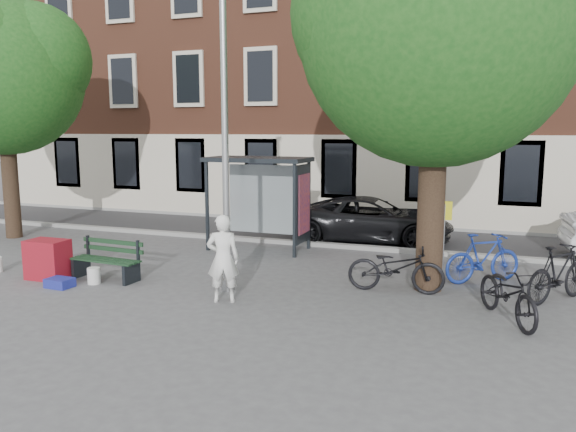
{
  "coord_description": "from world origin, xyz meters",
  "views": [
    {
      "loc": [
        5.21,
        -10.4,
        3.37
      ],
      "look_at": [
        0.77,
        1.63,
        1.4
      ],
      "focal_mm": 35.0,
      "sensor_mm": 36.0,
      "label": 1
    }
  ],
  "objects_px": {
    "bus_shelter": "(272,182)",
    "bike_a": "(396,268)",
    "bike_d": "(559,273)",
    "red_stand": "(48,259)",
    "bench": "(107,262)",
    "car_dark": "(371,219)",
    "bike_c": "(508,293)",
    "painter": "(223,258)",
    "bike_b": "(483,258)",
    "notice_sign": "(444,225)",
    "lamppost": "(225,159)"
  },
  "relations": [
    {
      "from": "bus_shelter",
      "to": "notice_sign",
      "type": "relative_size",
      "value": 1.56
    },
    {
      "from": "bench",
      "to": "car_dark",
      "type": "distance_m",
      "value": 8.0
    },
    {
      "from": "bench",
      "to": "bike_a",
      "type": "distance_m",
      "value": 6.46
    },
    {
      "from": "bus_shelter",
      "to": "bike_d",
      "type": "bearing_deg",
      "value": -19.74
    },
    {
      "from": "bike_c",
      "to": "bus_shelter",
      "type": "bearing_deg",
      "value": 119.03
    },
    {
      "from": "painter",
      "to": "bench",
      "type": "distance_m",
      "value": 3.34
    },
    {
      "from": "bench",
      "to": "bike_a",
      "type": "relative_size",
      "value": 0.86
    },
    {
      "from": "bus_shelter",
      "to": "bike_d",
      "type": "xyz_separation_m",
      "value": [
        7.11,
        -2.55,
        -1.34
      ]
    },
    {
      "from": "bike_c",
      "to": "car_dark",
      "type": "bearing_deg",
      "value": 93.91
    },
    {
      "from": "car_dark",
      "to": "notice_sign",
      "type": "bearing_deg",
      "value": -153.92
    },
    {
      "from": "lamppost",
      "to": "bus_shelter",
      "type": "xyz_separation_m",
      "value": [
        -0.61,
        4.11,
        -0.87
      ]
    },
    {
      "from": "lamppost",
      "to": "painter",
      "type": "xyz_separation_m",
      "value": [
        0.29,
        -0.75,
        -1.91
      ]
    },
    {
      "from": "car_dark",
      "to": "red_stand",
      "type": "xyz_separation_m",
      "value": [
        -6.0,
        -6.89,
        -0.23
      ]
    },
    {
      "from": "bike_a",
      "to": "notice_sign",
      "type": "bearing_deg",
      "value": -42.63
    },
    {
      "from": "bus_shelter",
      "to": "bike_a",
      "type": "xyz_separation_m",
      "value": [
        3.99,
        -3.01,
        -1.39
      ]
    },
    {
      "from": "red_stand",
      "to": "bike_b",
      "type": "bearing_deg",
      "value": 18.29
    },
    {
      "from": "red_stand",
      "to": "lamppost",
      "type": "bearing_deg",
      "value": 7.8
    },
    {
      "from": "lamppost",
      "to": "bench",
      "type": "relative_size",
      "value": 3.53
    },
    {
      "from": "painter",
      "to": "car_dark",
      "type": "relative_size",
      "value": 0.36
    },
    {
      "from": "red_stand",
      "to": "bike_a",
      "type": "bearing_deg",
      "value": 12.37
    },
    {
      "from": "notice_sign",
      "to": "bike_a",
      "type": "bearing_deg",
      "value": -131.55
    },
    {
      "from": "bike_d",
      "to": "painter",
      "type": "bearing_deg",
      "value": 59.14
    },
    {
      "from": "bench",
      "to": "red_stand",
      "type": "height_order",
      "value": "red_stand"
    },
    {
      "from": "bike_a",
      "to": "bike_d",
      "type": "height_order",
      "value": "bike_d"
    },
    {
      "from": "bench",
      "to": "bike_c",
      "type": "height_order",
      "value": "bike_c"
    },
    {
      "from": "painter",
      "to": "lamppost",
      "type": "bearing_deg",
      "value": -89.55
    },
    {
      "from": "bike_b",
      "to": "notice_sign",
      "type": "distance_m",
      "value": 1.17
    },
    {
      "from": "bike_c",
      "to": "bike_a",
      "type": "bearing_deg",
      "value": 125.43
    },
    {
      "from": "lamppost",
      "to": "bike_a",
      "type": "bearing_deg",
      "value": 17.9
    },
    {
      "from": "bus_shelter",
      "to": "bike_c",
      "type": "relative_size",
      "value": 1.43
    },
    {
      "from": "bench",
      "to": "notice_sign",
      "type": "distance_m",
      "value": 7.61
    },
    {
      "from": "painter",
      "to": "red_stand",
      "type": "height_order",
      "value": "painter"
    },
    {
      "from": "bench",
      "to": "bike_a",
      "type": "xyz_separation_m",
      "value": [
        6.34,
        1.24,
        0.12
      ]
    },
    {
      "from": "lamppost",
      "to": "red_stand",
      "type": "xyz_separation_m",
      "value": [
        -4.26,
        -0.58,
        -2.33
      ]
    },
    {
      "from": "bike_d",
      "to": "bike_b",
      "type": "bearing_deg",
      "value": 5.47
    },
    {
      "from": "car_dark",
      "to": "bike_a",
      "type": "bearing_deg",
      "value": -167.55
    },
    {
      "from": "bike_d",
      "to": "red_stand",
      "type": "bearing_deg",
      "value": 50.0
    },
    {
      "from": "bench",
      "to": "bike_b",
      "type": "relative_size",
      "value": 0.93
    },
    {
      "from": "lamppost",
      "to": "bike_d",
      "type": "height_order",
      "value": "lamppost"
    },
    {
      "from": "bike_b",
      "to": "lamppost",
      "type": "bearing_deg",
      "value": 80.21
    },
    {
      "from": "notice_sign",
      "to": "bike_d",
      "type": "bearing_deg",
      "value": -18.72
    },
    {
      "from": "lamppost",
      "to": "car_dark",
      "type": "height_order",
      "value": "lamppost"
    },
    {
      "from": "painter",
      "to": "bench",
      "type": "xyz_separation_m",
      "value": [
        -3.25,
        0.61,
        -0.47
      ]
    },
    {
      "from": "bike_d",
      "to": "red_stand",
      "type": "relative_size",
      "value": 2.13
    },
    {
      "from": "bike_b",
      "to": "bike_c",
      "type": "distance_m",
      "value": 2.58
    },
    {
      "from": "bike_c",
      "to": "bike_d",
      "type": "height_order",
      "value": "bike_d"
    },
    {
      "from": "painter",
      "to": "car_dark",
      "type": "bearing_deg",
      "value": -122.16
    },
    {
      "from": "bike_c",
      "to": "car_dark",
      "type": "xyz_separation_m",
      "value": [
        -3.8,
        6.35,
        0.15
      ]
    },
    {
      "from": "bus_shelter",
      "to": "painter",
      "type": "relative_size",
      "value": 1.63
    },
    {
      "from": "painter",
      "to": "red_stand",
      "type": "relative_size",
      "value": 1.94
    }
  ]
}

